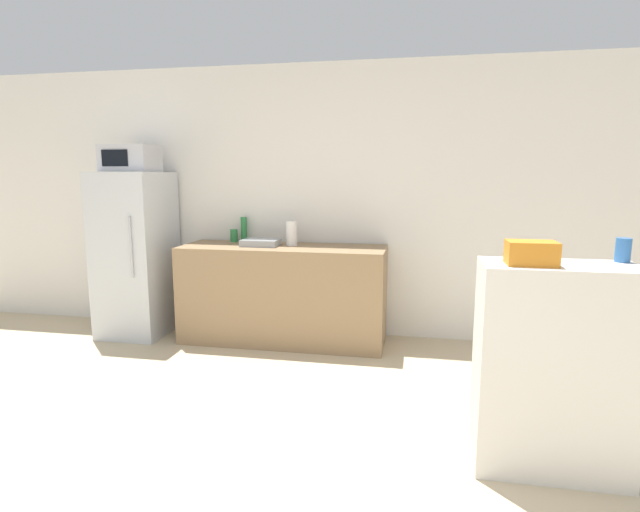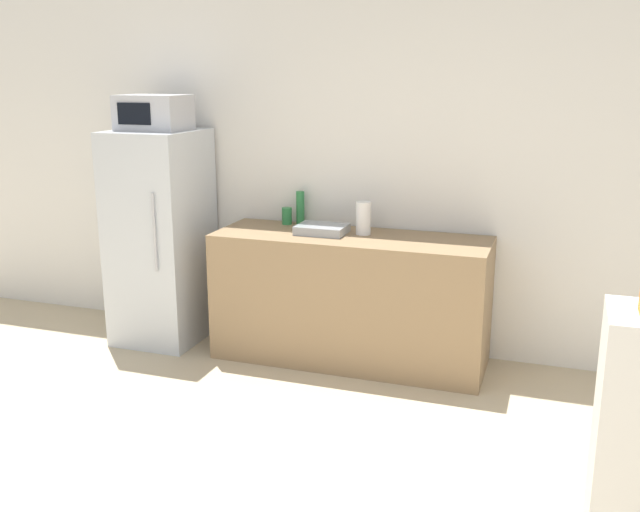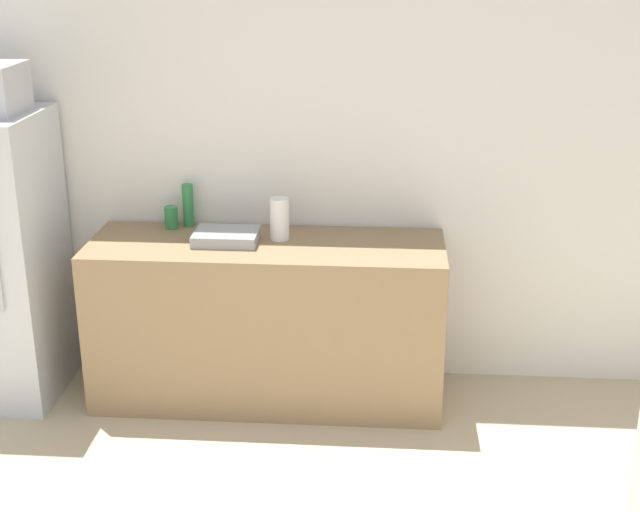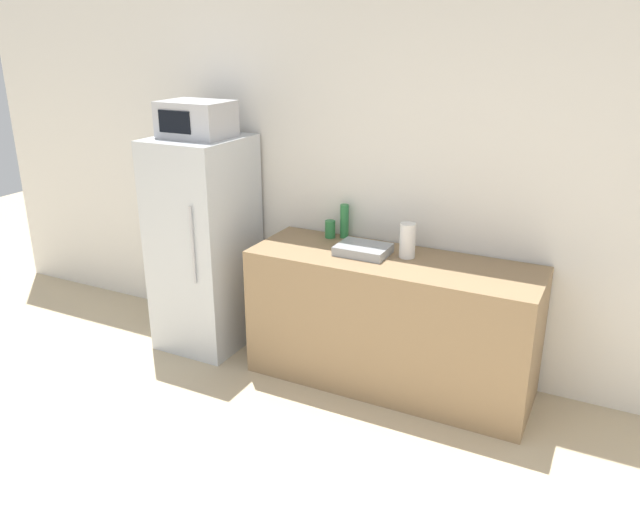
{
  "view_description": "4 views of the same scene",
  "coord_description": "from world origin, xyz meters",
  "px_view_note": "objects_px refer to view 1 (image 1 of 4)",
  "views": [
    {
      "loc": [
        1.11,
        -1.66,
        1.56
      ],
      "look_at": [
        0.44,
        1.78,
        0.99
      ],
      "focal_mm": 28.0,
      "sensor_mm": 36.0,
      "label": 1
    },
    {
      "loc": [
        1.25,
        -1.81,
        1.99
      ],
      "look_at": [
        -0.02,
        1.88,
        0.99
      ],
      "focal_mm": 40.0,
      "sensor_mm": 36.0,
      "label": 2
    },
    {
      "loc": [
        0.52,
        -1.67,
        2.45
      ],
      "look_at": [
        0.25,
        1.95,
        1.14
      ],
      "focal_mm": 50.0,
      "sensor_mm": 36.0,
      "label": 3
    },
    {
      "loc": [
        1.18,
        -0.82,
        2.3
      ],
      "look_at": [
        -0.18,
        1.88,
        1.2
      ],
      "focal_mm": 35.0,
      "sensor_mm": 36.0,
      "label": 4
    }
  ],
  "objects_px": {
    "microwave": "(130,159)",
    "basket": "(531,253)",
    "paper_towel_roll": "(292,233)",
    "bottle_tall": "(244,229)",
    "bottle_short": "(234,235)",
    "refrigerator": "(136,254)",
    "jar": "(623,250)"
  },
  "relations": [
    {
      "from": "microwave",
      "to": "paper_towel_roll",
      "type": "height_order",
      "value": "microwave"
    },
    {
      "from": "paper_towel_roll",
      "to": "bottle_short",
      "type": "bearing_deg",
      "value": 167.14
    },
    {
      "from": "refrigerator",
      "to": "basket",
      "type": "distance_m",
      "value": 3.73
    },
    {
      "from": "bottle_tall",
      "to": "bottle_short",
      "type": "distance_m",
      "value": 0.12
    },
    {
      "from": "microwave",
      "to": "paper_towel_roll",
      "type": "distance_m",
      "value": 1.7
    },
    {
      "from": "bottle_short",
      "to": "paper_towel_roll",
      "type": "distance_m",
      "value": 0.64
    },
    {
      "from": "bottle_tall",
      "to": "bottle_short",
      "type": "height_order",
      "value": "bottle_tall"
    },
    {
      "from": "bottle_tall",
      "to": "basket",
      "type": "relative_size",
      "value": 1.02
    },
    {
      "from": "jar",
      "to": "microwave",
      "type": "bearing_deg",
      "value": 156.98
    },
    {
      "from": "bottle_tall",
      "to": "bottle_short",
      "type": "xyz_separation_m",
      "value": [
        -0.09,
        -0.05,
        -0.06
      ]
    },
    {
      "from": "bottle_short",
      "to": "paper_towel_roll",
      "type": "relative_size",
      "value": 0.55
    },
    {
      "from": "jar",
      "to": "paper_towel_roll",
      "type": "height_order",
      "value": "jar"
    },
    {
      "from": "refrigerator",
      "to": "microwave",
      "type": "xyz_separation_m",
      "value": [
        -0.0,
        -0.0,
        0.92
      ]
    },
    {
      "from": "basket",
      "to": "microwave",
      "type": "bearing_deg",
      "value": 151.5
    },
    {
      "from": "bottle_tall",
      "to": "jar",
      "type": "xyz_separation_m",
      "value": [
        2.73,
        -1.89,
        0.15
      ]
    },
    {
      "from": "basket",
      "to": "paper_towel_roll",
      "type": "relative_size",
      "value": 1.04
    },
    {
      "from": "microwave",
      "to": "bottle_short",
      "type": "bearing_deg",
      "value": 15.39
    },
    {
      "from": "jar",
      "to": "bottle_short",
      "type": "bearing_deg",
      "value": 146.84
    },
    {
      "from": "bottle_short",
      "to": "basket",
      "type": "relative_size",
      "value": 0.52
    },
    {
      "from": "refrigerator",
      "to": "jar",
      "type": "distance_m",
      "value": 4.09
    },
    {
      "from": "microwave",
      "to": "jar",
      "type": "bearing_deg",
      "value": -23.02
    },
    {
      "from": "bottle_short",
      "to": "bottle_tall",
      "type": "bearing_deg",
      "value": 28.49
    },
    {
      "from": "jar",
      "to": "refrigerator",
      "type": "bearing_deg",
      "value": 156.96
    },
    {
      "from": "refrigerator",
      "to": "jar",
      "type": "height_order",
      "value": "refrigerator"
    },
    {
      "from": "refrigerator",
      "to": "jar",
      "type": "bearing_deg",
      "value": -23.04
    },
    {
      "from": "microwave",
      "to": "basket",
      "type": "height_order",
      "value": "microwave"
    },
    {
      "from": "microwave",
      "to": "jar",
      "type": "height_order",
      "value": "microwave"
    },
    {
      "from": "microwave",
      "to": "basket",
      "type": "relative_size",
      "value": 2.0
    },
    {
      "from": "jar",
      "to": "paper_towel_roll",
      "type": "bearing_deg",
      "value": 142.26
    },
    {
      "from": "bottle_short",
      "to": "refrigerator",
      "type": "bearing_deg",
      "value": -164.67
    },
    {
      "from": "bottle_tall",
      "to": "paper_towel_roll",
      "type": "height_order",
      "value": "bottle_tall"
    },
    {
      "from": "basket",
      "to": "paper_towel_roll",
      "type": "xyz_separation_m",
      "value": [
        -1.71,
        1.88,
        -0.15
      ]
    }
  ]
}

